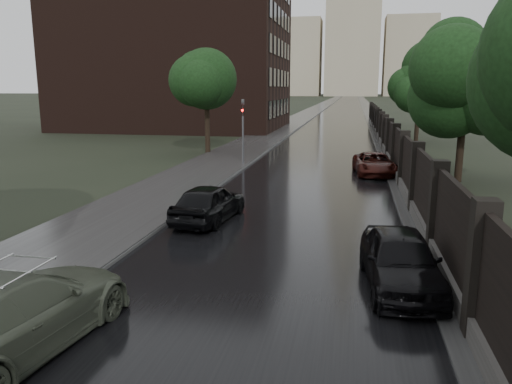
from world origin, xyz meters
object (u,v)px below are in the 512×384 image
(tree_left_far, at_px, (206,79))
(hatchback_left, at_px, (209,203))
(tree_right_c, at_px, (420,84))
(car_right_far, at_px, (374,164))
(tree_right_b, at_px, (466,82))
(traffic_light, at_px, (243,126))
(car_right_near, at_px, (400,260))
(volga_sedan, at_px, (11,314))

(tree_left_far, bearing_deg, hatchback_left, -73.49)
(tree_right_c, xyz_separation_m, car_right_far, (-4.10, -16.75, -4.34))
(tree_left_far, height_order, tree_right_b, tree_left_far)
(tree_right_c, distance_m, hatchback_left, 29.95)
(tree_right_b, relative_size, traffic_light, 1.75)
(car_right_near, bearing_deg, volga_sedan, -152.76)
(tree_right_c, distance_m, volga_sedan, 39.03)
(volga_sedan, bearing_deg, traffic_light, -82.34)
(tree_right_b, xyz_separation_m, hatchback_left, (-10.22, -9.83, -4.26))
(tree_right_b, height_order, hatchback_left, tree_right_b)
(tree_left_far, height_order, traffic_light, tree_left_far)
(tree_left_far, bearing_deg, tree_right_b, -27.30)
(car_right_far, bearing_deg, tree_left_far, 143.50)
(tree_right_c, bearing_deg, volga_sedan, -106.62)
(tree_right_c, bearing_deg, car_right_far, -103.76)
(traffic_light, bearing_deg, car_right_near, -66.57)
(traffic_light, bearing_deg, tree_right_b, -14.24)
(volga_sedan, relative_size, car_right_near, 1.29)
(traffic_light, distance_m, hatchback_left, 13.03)
(tree_right_b, height_order, car_right_near, tree_right_b)
(volga_sedan, height_order, hatchback_left, volga_sedan)
(hatchback_left, xyz_separation_m, car_right_far, (6.12, 11.08, -0.08))
(tree_right_c, relative_size, volga_sedan, 1.33)
(traffic_light, relative_size, car_right_far, 0.92)
(tree_right_b, distance_m, hatchback_left, 14.80)
(tree_right_b, relative_size, tree_right_c, 1.00)
(tree_left_far, xyz_separation_m, traffic_light, (3.70, -5.01, -2.84))
(tree_left_far, relative_size, car_right_far, 1.70)
(volga_sedan, distance_m, car_right_near, 8.28)
(car_right_near, relative_size, car_right_far, 0.94)
(car_right_far, bearing_deg, tree_right_b, -22.86)
(volga_sedan, bearing_deg, tree_right_c, -100.77)
(hatchback_left, height_order, car_right_near, car_right_near)
(tree_right_b, distance_m, car_right_far, 6.10)
(volga_sedan, bearing_deg, tree_left_far, -74.95)
(tree_right_b, bearing_deg, hatchback_left, -136.12)
(hatchback_left, distance_m, car_right_far, 12.65)
(tree_right_c, bearing_deg, tree_left_far, -147.17)
(car_right_near, bearing_deg, tree_right_b, 69.48)
(hatchback_left, relative_size, car_right_far, 0.92)
(tree_right_b, xyz_separation_m, car_right_near, (-4.10, -14.77, -4.25))
(volga_sedan, distance_m, car_right_far, 21.60)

